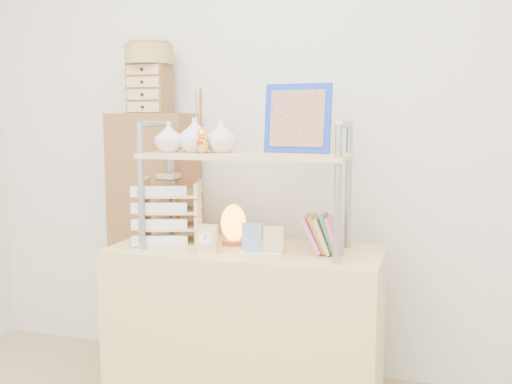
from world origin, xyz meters
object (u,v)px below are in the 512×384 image
(desk, at_px, (246,329))
(letter_tray, at_px, (170,215))
(cabinet, at_px, (155,239))
(salt_lamp, at_px, (233,224))

(desk, distance_m, letter_tray, 0.62)
(cabinet, bearing_deg, salt_lamp, -23.95)
(cabinet, xyz_separation_m, letter_tray, (0.27, -0.37, 0.21))
(cabinet, height_order, letter_tray, cabinet)
(desk, height_order, cabinet, cabinet)
(cabinet, height_order, salt_lamp, cabinet)
(letter_tray, bearing_deg, desk, 0.39)
(desk, relative_size, salt_lamp, 6.46)
(desk, bearing_deg, salt_lamp, 143.94)
(cabinet, distance_m, salt_lamp, 0.66)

